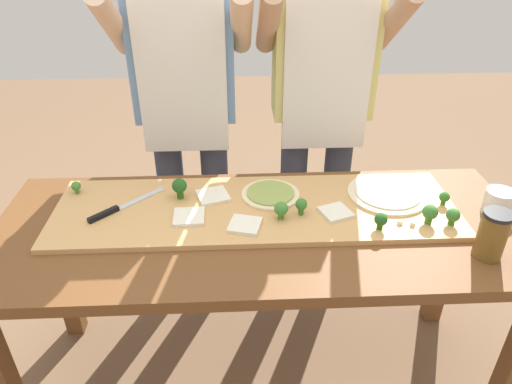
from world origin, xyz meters
The scene contains 26 objects.
ground_plane centered at (0.00, 0.00, 0.00)m, with size 8.00×8.00×0.00m, color brown.
prep_table centered at (0.00, 0.00, 0.65)m, with size 1.75×0.69×0.76m.
cutting_board centered at (-0.01, 0.08, 0.76)m, with size 1.36×0.42×0.02m, color tan.
chefs_knife centered at (-0.48, 0.08, 0.78)m, with size 0.23×0.22×0.02m.
pizza_whole_cheese_artichoke centered at (0.46, 0.13, 0.78)m, with size 0.28×0.28×0.02m.
pizza_whole_pesto_green centered at (0.04, 0.15, 0.78)m, with size 0.20×0.20×0.02m.
pizza_slice_far_left centered at (-0.05, -0.03, 0.78)m, with size 0.10×0.10×0.01m, color silver.
pizza_slice_far_right centered at (0.25, 0.02, 0.78)m, with size 0.09×0.09×0.01m, color silver.
pizza_slice_near_right centered at (-0.16, 0.15, 0.78)m, with size 0.10×0.10×0.01m, color silver.
pizza_slice_near_left centered at (-0.23, 0.02, 0.78)m, with size 0.10×0.10×0.01m, color silver.
broccoli_floret_center_left centered at (0.07, 0.01, 0.81)m, with size 0.05×0.05×0.06m.
broccoli_floret_front_left centered at (0.54, -0.04, 0.81)m, with size 0.05×0.05×0.07m.
broccoli_floret_center_right centered at (0.63, 0.06, 0.80)m, with size 0.04×0.04×0.05m.
broccoli_floret_back_left centered at (-0.64, 0.20, 0.80)m, with size 0.03×0.03×0.04m.
broccoli_floret_front_right centered at (0.37, -0.07, 0.81)m, with size 0.04×0.04×0.06m.
broccoli_floret_back_right centered at (-0.27, 0.15, 0.82)m, with size 0.05×0.05×0.08m.
broccoli_floret_front_mid centered at (0.13, 0.03, 0.81)m, with size 0.04×0.04×0.06m.
broccoli_floret_back_mid centered at (0.61, -0.05, 0.81)m, with size 0.04×0.04×0.06m.
cheese_crumble_a centered at (0.45, -0.04, 0.78)m, with size 0.01×0.01×0.01m, color white.
cheese_crumble_b centered at (-0.67, 0.26, 0.78)m, with size 0.01×0.01×0.01m, color silver.
cheese_crumble_c centered at (0.49, -0.05, 0.78)m, with size 0.01×0.01×0.01m, color silver.
cheese_crumble_d centered at (-0.36, 0.25, 0.78)m, with size 0.01×0.01×0.01m, color white.
flour_cup centered at (0.80, 0.03, 0.79)m, with size 0.09×0.09×0.09m.
sauce_jar centered at (0.66, -0.19, 0.83)m, with size 0.08×0.08×0.15m.
cook_left centered at (-0.27, 0.59, 1.00)m, with size 0.54×0.39×1.67m.
cook_right centered at (0.28, 0.59, 1.00)m, with size 0.54×0.39×1.67m.
Camera 1 is at (-0.08, -1.26, 1.64)m, focal length 32.87 mm.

